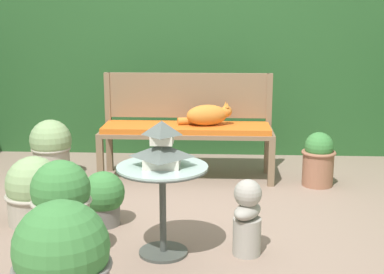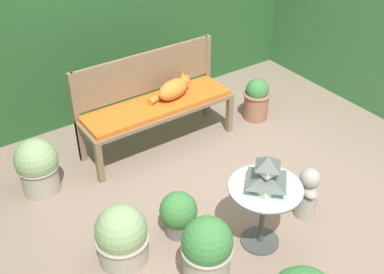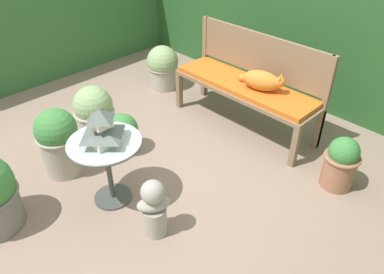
# 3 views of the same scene
# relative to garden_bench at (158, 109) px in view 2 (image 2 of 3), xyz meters

# --- Properties ---
(ground) EXTENTS (30.00, 30.00, 0.00)m
(ground) POSITION_rel_garden_bench_xyz_m (-0.03, -0.97, -0.46)
(ground) COLOR gray
(foliage_hedge_back) EXTENTS (6.40, 0.99, 1.87)m
(foliage_hedge_back) POSITION_rel_garden_bench_xyz_m (-0.03, 1.43, 0.48)
(foliage_hedge_back) COLOR #285628
(foliage_hedge_back) RESTS_ON ground
(garden_bench) EXTENTS (1.66, 0.49, 0.53)m
(garden_bench) POSITION_rel_garden_bench_xyz_m (0.00, 0.00, 0.00)
(garden_bench) COLOR #7F664C
(garden_bench) RESTS_ON ground
(bench_backrest) EXTENTS (1.66, 0.06, 1.00)m
(bench_backrest) POSITION_rel_garden_bench_xyz_m (0.00, 0.23, 0.27)
(bench_backrest) COLOR #7F664C
(bench_backrest) RESTS_ON ground
(cat) EXTENTS (0.53, 0.30, 0.22)m
(cat) POSITION_rel_garden_bench_xyz_m (0.20, 0.00, 0.17)
(cat) COLOR orange
(cat) RESTS_ON garden_bench
(patio_table) EXTENTS (0.60, 0.60, 0.61)m
(patio_table) POSITION_rel_garden_bench_xyz_m (-0.05, -1.72, 0.02)
(patio_table) COLOR #424742
(patio_table) RESTS_ON ground
(pagoda_birdhouse) EXTENTS (0.31, 0.31, 0.30)m
(pagoda_birdhouse) POSITION_rel_garden_bench_xyz_m (-0.05, -1.72, 0.27)
(pagoda_birdhouse) COLOR silver
(pagoda_birdhouse) RESTS_ON patio_table
(garden_bust) EXTENTS (0.25, 0.30, 0.52)m
(garden_bust) POSITION_rel_garden_bench_xyz_m (0.50, -1.70, -0.20)
(garden_bust) COLOR #A39E93
(garden_bust) RESTS_ON ground
(potted_plant_bench_right) EXTENTS (0.40, 0.40, 0.57)m
(potted_plant_bench_right) POSITION_rel_garden_bench_xyz_m (-1.33, -0.01, -0.17)
(potted_plant_bench_right) COLOR #ADA393
(potted_plant_bench_right) RESTS_ON ground
(potted_plant_path_edge) EXTENTS (0.44, 0.44, 0.52)m
(potted_plant_path_edge) POSITION_rel_garden_bench_xyz_m (-1.08, -1.22, -0.22)
(potted_plant_path_edge) COLOR #ADA393
(potted_plant_path_edge) RESTS_ON ground
(potted_plant_hedge_corner) EXTENTS (0.32, 0.32, 0.41)m
(potted_plant_hedge_corner) POSITION_rel_garden_bench_xyz_m (-0.55, -1.23, -0.25)
(potted_plant_hedge_corner) COLOR slate
(potted_plant_hedge_corner) RESTS_ON ground
(potted_plant_table_near) EXTENTS (0.39, 0.39, 0.66)m
(potted_plant_table_near) POSITION_rel_garden_bench_xyz_m (-0.69, -1.82, -0.11)
(potted_plant_table_near) COLOR #ADA393
(potted_plant_table_near) RESTS_ON ground
(potted_plant_bench_left) EXTENTS (0.32, 0.32, 0.51)m
(potted_plant_bench_left) POSITION_rel_garden_bench_xyz_m (1.24, -0.17, -0.20)
(potted_plant_bench_left) COLOR #9E664C
(potted_plant_bench_left) RESTS_ON ground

